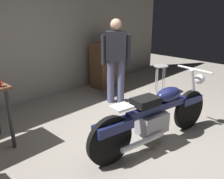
{
  "coord_description": "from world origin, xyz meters",
  "views": [
    {
      "loc": [
        -2.47,
        -1.7,
        1.84
      ],
      "look_at": [
        0.02,
        0.7,
        0.65
      ],
      "focal_mm": 37.67,
      "sensor_mm": 36.0,
      "label": 1
    }
  ],
  "objects_px": {
    "person_standing": "(116,58)",
    "wooden_dresser": "(107,64)",
    "motorcycle": "(156,115)",
    "shop_stool": "(160,72)"
  },
  "relations": [
    {
      "from": "person_standing",
      "to": "shop_stool",
      "type": "xyz_separation_m",
      "value": [
        1.12,
        -0.34,
        -0.43
      ]
    },
    {
      "from": "person_standing",
      "to": "wooden_dresser",
      "type": "distance_m",
      "value": 1.17
    },
    {
      "from": "person_standing",
      "to": "shop_stool",
      "type": "relative_size",
      "value": 2.61
    },
    {
      "from": "motorcycle",
      "to": "shop_stool",
      "type": "height_order",
      "value": "motorcycle"
    },
    {
      "from": "motorcycle",
      "to": "person_standing",
      "type": "distance_m",
      "value": 1.75
    },
    {
      "from": "person_standing",
      "to": "wooden_dresser",
      "type": "relative_size",
      "value": 1.52
    },
    {
      "from": "motorcycle",
      "to": "shop_stool",
      "type": "bearing_deg",
      "value": 41.2
    },
    {
      "from": "motorcycle",
      "to": "wooden_dresser",
      "type": "distance_m",
      "value": 2.78
    },
    {
      "from": "wooden_dresser",
      "to": "shop_stool",
      "type": "bearing_deg",
      "value": -69.35
    },
    {
      "from": "motorcycle",
      "to": "person_standing",
      "type": "bearing_deg",
      "value": 72.4
    }
  ]
}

